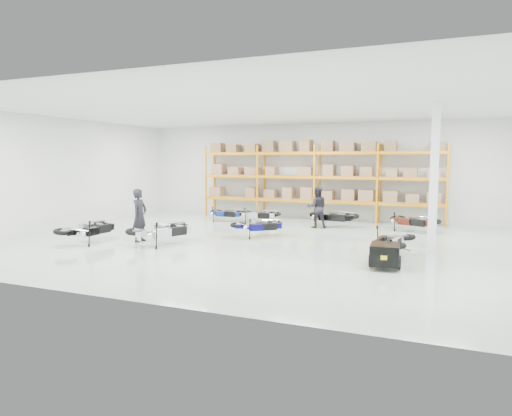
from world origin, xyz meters
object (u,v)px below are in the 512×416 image
at_px(trailer, 385,255).
at_px(moto_back_b, 259,212).
at_px(person_left, 140,215).
at_px(moto_touring_right, 392,237).
at_px(moto_back_c, 332,213).
at_px(moto_back_d, 412,218).
at_px(moto_blue_centre, 258,223).
at_px(moto_black_far_left, 88,225).
at_px(moto_back_a, 226,211).
at_px(moto_silver_left, 162,227).
at_px(person_back, 317,207).

xyz_separation_m(trailer, moto_back_b, (-6.23, 6.67, 0.13)).
bearing_deg(person_left, moto_touring_right, -87.40).
distance_m(moto_back_c, moto_back_d, 3.21).
distance_m(trailer, moto_back_c, 7.46).
height_order(trailer, moto_back_d, moto_back_d).
distance_m(moto_blue_centre, moto_touring_right, 5.18).
bearing_deg(moto_black_far_left, trailer, -179.63).
relative_size(moto_black_far_left, moto_back_b, 1.19).
height_order(moto_touring_right, moto_back_a, moto_touring_right).
bearing_deg(moto_silver_left, moto_back_d, -115.76).
xyz_separation_m(moto_black_far_left, moto_back_c, (6.72, 6.88, -0.03)).
relative_size(moto_blue_centre, moto_back_d, 0.97).
height_order(person_left, person_back, person_left).
bearing_deg(moto_back_b, moto_blue_centre, -159.79).
bearing_deg(moto_silver_left, person_back, -98.56).
distance_m(moto_back_c, person_back, 0.79).
relative_size(moto_silver_left, moto_back_d, 1.12).
bearing_deg(person_back, moto_black_far_left, 25.48).
relative_size(trailer, moto_back_d, 0.87).
xyz_separation_m(moto_back_a, moto_back_d, (8.06, 0.11, 0.05)).
xyz_separation_m(moto_black_far_left, moto_back_d, (9.93, 6.83, -0.06)).
height_order(moto_touring_right, person_left, person_left).
height_order(moto_blue_centre, moto_back_d, moto_back_d).
xyz_separation_m(moto_touring_right, person_back, (-3.48, 4.71, 0.28)).
height_order(moto_back_b, moto_back_d, moto_back_d).
distance_m(moto_silver_left, moto_black_far_left, 2.60).
xyz_separation_m(moto_blue_centre, moto_back_a, (-2.95, 3.34, -0.04)).
xyz_separation_m(moto_blue_centre, moto_back_c, (1.91, 3.50, 0.05)).
xyz_separation_m(trailer, moto_back_c, (-2.98, 6.84, 0.20)).
bearing_deg(moto_touring_right, moto_blue_centre, 165.65).
height_order(moto_back_a, person_left, person_left).
bearing_deg(moto_back_b, moto_black_far_left, 150.89).
relative_size(moto_blue_centre, person_left, 0.94).
relative_size(moto_blue_centre, moto_black_far_left, 0.87).
distance_m(moto_black_far_left, moto_touring_right, 9.84).
bearing_deg(moto_black_far_left, moto_back_d, -145.37).
height_order(moto_back_a, moto_back_c, moto_back_c).
relative_size(moto_touring_right, moto_back_c, 1.00).
xyz_separation_m(moto_silver_left, moto_back_a, (-0.64, 6.05, -0.12)).
relative_size(moto_back_c, moto_back_d, 1.05).
bearing_deg(moto_back_a, moto_touring_right, -119.53).
relative_size(trailer, moto_back_a, 0.96).
xyz_separation_m(moto_back_c, moto_back_d, (3.21, -0.05, -0.03)).
height_order(moto_black_far_left, moto_back_c, moto_black_far_left).
xyz_separation_m(moto_silver_left, moto_black_far_left, (-2.51, -0.67, -0.01)).
bearing_deg(moto_silver_left, person_left, 12.11).
bearing_deg(moto_back_d, moto_back_c, 112.63).
distance_m(moto_black_far_left, moto_back_b, 7.56).
distance_m(moto_back_a, person_back, 4.38).
bearing_deg(person_left, moto_silver_left, -104.92).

